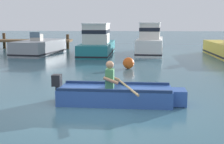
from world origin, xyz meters
The scene contains 7 objects.
ground_plane centered at (0.00, 0.00, 0.00)m, with size 120.00×120.00×0.00m, color #386070.
wooden_dock centered at (-9.35, 16.80, 0.68)m, with size 11.27×1.64×1.26m.
rowboat_with_person centered at (0.44, 0.73, 0.25)m, with size 3.72×1.95×1.19m.
moored_boat_grey centered at (-5.25, 13.18, 0.46)m, with size 2.87×4.94×1.53m.
moored_boat_teal centered at (-1.32, 13.28, 0.77)m, with size 2.15×6.19×2.11m.
moored_boat_white centered at (2.26, 13.90, 0.81)m, with size 2.30×5.67×2.16m.
mooring_buoy centered at (0.76, 7.09, 0.27)m, with size 0.54×0.54×0.54m, color #E55919.
Camera 1 is at (0.70, -7.75, 2.28)m, focal length 50.34 mm.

